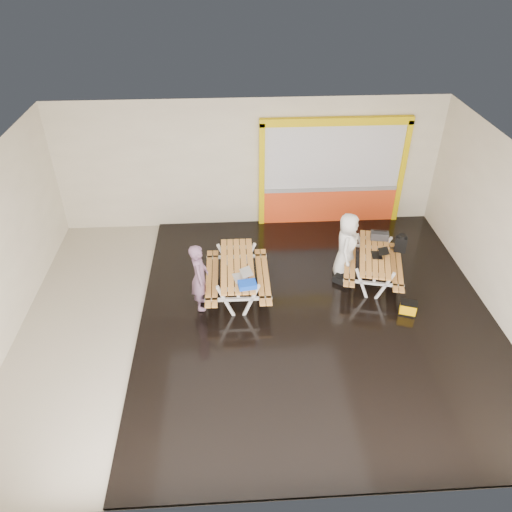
{
  "coord_description": "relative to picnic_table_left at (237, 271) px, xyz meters",
  "views": [
    {
      "loc": [
        -0.52,
        -7.82,
        7.04
      ],
      "look_at": [
        0.0,
        0.9,
        1.0
      ],
      "focal_mm": 34.3,
      "sensor_mm": 36.0,
      "label": 1
    }
  ],
  "objects": [
    {
      "name": "laptop_right",
      "position": [
        3.21,
        0.22,
        0.19
      ],
      "size": [
        0.39,
        0.35,
        0.15
      ],
      "color": "black",
      "rests_on": "picnic_table_right"
    },
    {
      "name": "picnic_table_left",
      "position": [
        0.0,
        0.0,
        0.0
      ],
      "size": [
        1.42,
        2.06,
        0.82
      ],
      "color": "gold",
      "rests_on": "deck"
    },
    {
      "name": "person_right",
      "position": [
        2.55,
        0.6,
        0.18
      ],
      "size": [
        0.76,
        0.93,
        1.64
      ],
      "primitive_type": "imported",
      "rotation": [
        0.0,
        0.0,
        1.24
      ],
      "color": "white",
      "rests_on": "deck"
    },
    {
      "name": "fluke_bag",
      "position": [
        3.61,
        -0.96,
        -0.43
      ],
      "size": [
        0.41,
        0.34,
        0.31
      ],
      "color": "black",
      "rests_on": "deck"
    },
    {
      "name": "deck",
      "position": [
        1.66,
        -0.86,
        -0.6
      ],
      "size": [
        7.5,
        7.98,
        0.05
      ],
      "primitive_type": "cube",
      "color": "black",
      "rests_on": "room"
    },
    {
      "name": "laptop_left",
      "position": [
        0.09,
        -0.49,
        0.25
      ],
      "size": [
        0.45,
        0.42,
        0.16
      ],
      "color": "silver",
      "rests_on": "picnic_table_left"
    },
    {
      "name": "kiosk",
      "position": [
        2.61,
        3.07,
        0.81
      ],
      "size": [
        3.88,
        0.16,
        3.0
      ],
      "color": "#F6491B",
      "rests_on": "room"
    },
    {
      "name": "person_left",
      "position": [
        -0.8,
        -0.46,
        0.23
      ],
      "size": [
        0.38,
        0.58,
        1.56
      ],
      "primitive_type": "imported",
      "rotation": [
        0.0,
        0.0,
        1.59
      ],
      "color": "#6D4D66",
      "rests_on": "deck"
    },
    {
      "name": "toolbox",
      "position": [
        3.4,
        0.91,
        0.24
      ],
      "size": [
        0.44,
        0.28,
        0.24
      ],
      "color": "black",
      "rests_on": "picnic_table_right"
    },
    {
      "name": "room",
      "position": [
        0.41,
        -0.86,
        1.12
      ],
      "size": [
        10.02,
        8.02,
        3.52
      ],
      "color": "#B9AF9C",
      "rests_on": "ground"
    },
    {
      "name": "backpack",
      "position": [
        3.9,
        0.79,
        0.07
      ],
      "size": [
        0.31,
        0.25,
        0.45
      ],
      "color": "black",
      "rests_on": "picnic_table_right"
    },
    {
      "name": "dark_case",
      "position": [
        2.47,
        0.23,
        -0.5
      ],
      "size": [
        0.52,
        0.51,
        0.16
      ],
      "primitive_type": "cube",
      "rotation": [
        0.0,
        0.0,
        -0.67
      ],
      "color": "black",
      "rests_on": "deck"
    },
    {
      "name": "blue_pouch",
      "position": [
        0.19,
        -0.8,
        0.25
      ],
      "size": [
        0.4,
        0.31,
        0.11
      ],
      "primitive_type": "cube",
      "rotation": [
        0.0,
        0.0,
        0.15
      ],
      "color": "blue",
      "rests_on": "picnic_table_left"
    },
    {
      "name": "picnic_table_right",
      "position": [
        3.15,
        0.33,
        -0.04
      ],
      "size": [
        1.72,
        2.17,
        0.77
      ],
      "color": "gold",
      "rests_on": "deck"
    }
  ]
}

